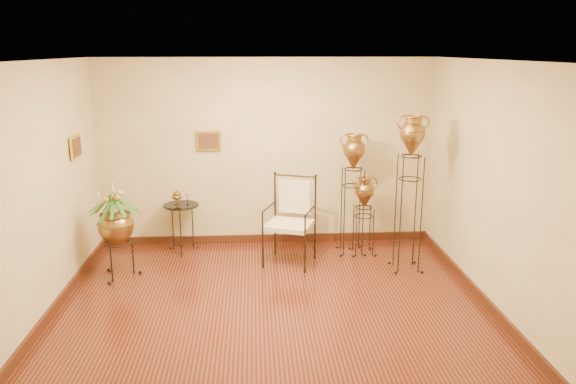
{
  "coord_description": "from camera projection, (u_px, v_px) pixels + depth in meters",
  "views": [
    {
      "loc": [
        -0.19,
        -5.78,
        2.92
      ],
      "look_at": [
        0.25,
        1.3,
        1.1
      ],
      "focal_mm": 35.0,
      "sensor_mm": 36.0,
      "label": 1
    }
  ],
  "objects": [
    {
      "name": "amphora_mid",
      "position": [
        353.0,
        193.0,
        8.07
      ],
      "size": [
        0.48,
        0.48,
        1.78
      ],
      "rotation": [
        0.0,
        0.0,
        -0.24
      ],
      "color": "#2C2316",
      "rests_on": "ground"
    },
    {
      "name": "side_table",
      "position": [
        182.0,
        227.0,
        8.24
      ],
      "size": [
        0.5,
        0.5,
        0.91
      ],
      "rotation": [
        0.0,
        0.0,
        0.01
      ],
      "color": "#2C2316",
      "rests_on": "ground"
    },
    {
      "name": "amphora_short",
      "position": [
        364.0,
        215.0,
        8.12
      ],
      "size": [
        0.43,
        0.43,
        1.16
      ],
      "rotation": [
        0.0,
        0.0,
        -0.26
      ],
      "color": "#2C2316",
      "rests_on": "ground"
    },
    {
      "name": "amphora_tall",
      "position": [
        409.0,
        192.0,
        7.41
      ],
      "size": [
        0.49,
        0.49,
        2.11
      ],
      "rotation": [
        0.0,
        0.0,
        0.19
      ],
      "color": "#2C2316",
      "rests_on": "ground"
    },
    {
      "name": "ground",
      "position": [
        273.0,
        315.0,
        6.33
      ],
      "size": [
        5.0,
        5.0,
        0.0
      ],
      "primitive_type": "plane",
      "color": "#5A2A15",
      "rests_on": "ground"
    },
    {
      "name": "room_shell",
      "position": [
        271.0,
        165.0,
        5.9
      ],
      "size": [
        5.02,
        5.02,
        2.81
      ],
      "color": "#D0C786",
      "rests_on": "ground"
    },
    {
      "name": "armchair",
      "position": [
        289.0,
        222.0,
        7.71
      ],
      "size": [
        0.86,
        0.83,
        1.22
      ],
      "rotation": [
        0.0,
        0.0,
        -0.35
      ],
      "color": "#2C2316",
      "rests_on": "ground"
    },
    {
      "name": "planter_urn",
      "position": [
        115.0,
        222.0,
        7.23
      ],
      "size": [
        0.94,
        0.94,
        1.34
      ],
      "rotation": [
        0.0,
        0.0,
        0.41
      ],
      "color": "#2C2316",
      "rests_on": "ground"
    }
  ]
}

